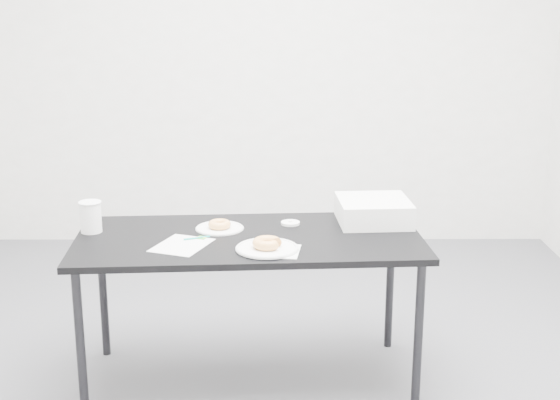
{
  "coord_description": "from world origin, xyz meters",
  "views": [
    {
      "loc": [
        0.13,
        -3.26,
        1.72
      ],
      "look_at": [
        0.14,
        0.02,
        0.83
      ],
      "focal_mm": 50.0,
      "sensor_mm": 36.0,
      "label": 1
    }
  ],
  "objects_px": {
    "plate_far": "(220,228)",
    "donut_near": "(267,243)",
    "table": "(249,248)",
    "bakery_box": "(373,211)",
    "pen": "(197,238)",
    "coffee_cup": "(91,217)",
    "donut_far": "(220,224)",
    "scorecard": "(182,245)",
    "plate_near": "(267,248)"
  },
  "relations": [
    {
      "from": "donut_near",
      "to": "plate_far",
      "type": "xyz_separation_m",
      "value": [
        -0.22,
        0.29,
        -0.03
      ]
    },
    {
      "from": "donut_near",
      "to": "pen",
      "type": "bearing_deg",
      "value": 154.42
    },
    {
      "from": "coffee_cup",
      "to": "donut_near",
      "type": "bearing_deg",
      "value": -17.75
    },
    {
      "from": "pen",
      "to": "donut_near",
      "type": "relative_size",
      "value": 0.95
    },
    {
      "from": "table",
      "to": "donut_far",
      "type": "bearing_deg",
      "value": 138.38
    },
    {
      "from": "table",
      "to": "bakery_box",
      "type": "distance_m",
      "value": 0.61
    },
    {
      "from": "scorecard",
      "to": "coffee_cup",
      "type": "relative_size",
      "value": 1.78
    },
    {
      "from": "scorecard",
      "to": "bakery_box",
      "type": "bearing_deg",
      "value": 42.8
    },
    {
      "from": "plate_far",
      "to": "table",
      "type": "bearing_deg",
      "value": -38.18
    },
    {
      "from": "donut_near",
      "to": "bakery_box",
      "type": "height_order",
      "value": "bakery_box"
    },
    {
      "from": "pen",
      "to": "plate_far",
      "type": "bearing_deg",
      "value": 36.9
    },
    {
      "from": "plate_far",
      "to": "donut_near",
      "type": "bearing_deg",
      "value": -53.3
    },
    {
      "from": "donut_near",
      "to": "donut_far",
      "type": "distance_m",
      "value": 0.36
    },
    {
      "from": "table",
      "to": "plate_far",
      "type": "bearing_deg",
      "value": 138.38
    },
    {
      "from": "plate_far",
      "to": "coffee_cup",
      "type": "distance_m",
      "value": 0.57
    },
    {
      "from": "donut_near",
      "to": "bakery_box",
      "type": "distance_m",
      "value": 0.63
    },
    {
      "from": "scorecard",
      "to": "coffee_cup",
      "type": "distance_m",
      "value": 0.47
    },
    {
      "from": "table",
      "to": "donut_near",
      "type": "height_order",
      "value": "donut_near"
    },
    {
      "from": "table",
      "to": "donut_far",
      "type": "distance_m",
      "value": 0.19
    },
    {
      "from": "table",
      "to": "plate_near",
      "type": "bearing_deg",
      "value": -69.59
    },
    {
      "from": "scorecard",
      "to": "plate_far",
      "type": "xyz_separation_m",
      "value": [
        0.14,
        0.23,
        0.0
      ]
    },
    {
      "from": "coffee_cup",
      "to": "plate_far",
      "type": "bearing_deg",
      "value": 4.09
    },
    {
      "from": "coffee_cup",
      "to": "donut_far",
      "type": "bearing_deg",
      "value": 4.09
    },
    {
      "from": "scorecard",
      "to": "plate_far",
      "type": "height_order",
      "value": "plate_far"
    },
    {
      "from": "table",
      "to": "pen",
      "type": "bearing_deg",
      "value": -173.57
    },
    {
      "from": "table",
      "to": "pen",
      "type": "xyz_separation_m",
      "value": [
        -0.22,
        -0.04,
        0.06
      ]
    },
    {
      "from": "scorecard",
      "to": "plate_near",
      "type": "relative_size",
      "value": 0.96
    },
    {
      "from": "scorecard",
      "to": "donut_far",
      "type": "bearing_deg",
      "value": 79.06
    },
    {
      "from": "plate_far",
      "to": "scorecard",
      "type": "bearing_deg",
      "value": -122.01
    },
    {
      "from": "table",
      "to": "bakery_box",
      "type": "xyz_separation_m",
      "value": [
        0.57,
        0.21,
        0.11
      ]
    },
    {
      "from": "donut_far",
      "to": "bakery_box",
      "type": "relative_size",
      "value": 0.31
    },
    {
      "from": "table",
      "to": "coffee_cup",
      "type": "relative_size",
      "value": 10.98
    },
    {
      "from": "plate_near",
      "to": "bakery_box",
      "type": "height_order",
      "value": "bakery_box"
    },
    {
      "from": "plate_near",
      "to": "plate_far",
      "type": "height_order",
      "value": "plate_near"
    },
    {
      "from": "donut_far",
      "to": "table",
      "type": "bearing_deg",
      "value": -38.18
    },
    {
      "from": "coffee_cup",
      "to": "scorecard",
      "type": "bearing_deg",
      "value": -24.04
    },
    {
      "from": "coffee_cup",
      "to": "bakery_box",
      "type": "relative_size",
      "value": 0.44
    },
    {
      "from": "plate_far",
      "to": "coffee_cup",
      "type": "bearing_deg",
      "value": -175.91
    },
    {
      "from": "pen",
      "to": "scorecard",
      "type": "bearing_deg",
      "value": -145.36
    },
    {
      "from": "donut_far",
      "to": "bakery_box",
      "type": "distance_m",
      "value": 0.71
    },
    {
      "from": "pen",
      "to": "donut_far",
      "type": "height_order",
      "value": "donut_far"
    },
    {
      "from": "scorecard",
      "to": "donut_near",
      "type": "height_order",
      "value": "donut_near"
    },
    {
      "from": "table",
      "to": "donut_far",
      "type": "xyz_separation_m",
      "value": [
        -0.13,
        0.11,
        0.07
      ]
    },
    {
      "from": "plate_far",
      "to": "bakery_box",
      "type": "distance_m",
      "value": 0.71
    },
    {
      "from": "donut_near",
      "to": "plate_far",
      "type": "bearing_deg",
      "value": 126.7
    },
    {
      "from": "plate_far",
      "to": "donut_far",
      "type": "height_order",
      "value": "donut_far"
    },
    {
      "from": "donut_far",
      "to": "pen",
      "type": "bearing_deg",
      "value": -121.16
    },
    {
      "from": "coffee_cup",
      "to": "pen",
      "type": "bearing_deg",
      "value": -12.35
    },
    {
      "from": "donut_near",
      "to": "bakery_box",
      "type": "relative_size",
      "value": 0.38
    },
    {
      "from": "pen",
      "to": "plate_far",
      "type": "distance_m",
      "value": 0.17
    }
  ]
}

